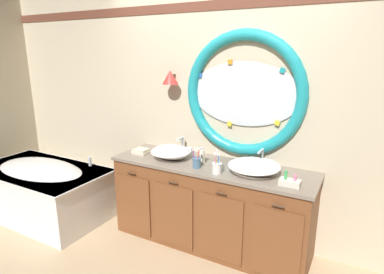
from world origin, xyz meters
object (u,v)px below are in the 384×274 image
(bathtub, at_px, (42,187))
(sink_basin_left, at_px, (171,152))
(sink_basin_right, at_px, (254,166))
(toiletry_basket, at_px, (290,182))
(folded_hand_towel, at_px, (141,151))
(toothbrush_holder_right, at_px, (217,167))
(soap_dispenser, at_px, (202,156))
(toothbrush_holder_left, at_px, (197,162))

(bathtub, bearing_deg, sink_basin_left, 14.18)
(bathtub, bearing_deg, sink_basin_right, 9.20)
(sink_basin_right, relative_size, toiletry_basket, 2.81)
(bathtub, bearing_deg, folded_hand_towel, 17.50)
(sink_basin_left, distance_m, folded_hand_towel, 0.37)
(toothbrush_holder_right, height_order, soap_dispenser, toothbrush_holder_right)
(sink_basin_right, bearing_deg, toiletry_basket, -19.47)
(bathtub, xyz_separation_m, toothbrush_holder_left, (1.92, 0.28, 0.55))
(toothbrush_holder_right, distance_m, folded_hand_towel, 0.96)
(sink_basin_right, xyz_separation_m, toothbrush_holder_left, (-0.51, -0.12, -0.01))
(sink_basin_right, relative_size, toothbrush_holder_right, 2.12)
(sink_basin_left, relative_size, toothbrush_holder_left, 2.04)
(sink_basin_right, distance_m, toothbrush_holder_left, 0.53)
(folded_hand_towel, distance_m, toiletry_basket, 1.58)
(sink_basin_left, bearing_deg, bathtub, -165.82)
(sink_basin_left, distance_m, soap_dispenser, 0.35)
(toothbrush_holder_right, bearing_deg, soap_dispenser, 143.45)
(sink_basin_left, bearing_deg, toothbrush_holder_right, -15.63)
(bathtub, xyz_separation_m, soap_dispenser, (1.91, 0.41, 0.57))
(soap_dispenser, bearing_deg, sink_basin_right, -1.59)
(sink_basin_right, height_order, folded_hand_towel, sink_basin_right)
(toiletry_basket, bearing_deg, toothbrush_holder_left, 179.76)
(bathtub, xyz_separation_m, sink_basin_right, (2.43, 0.39, 0.56))
(bathtub, xyz_separation_m, folded_hand_towel, (1.20, 0.38, 0.52))
(toothbrush_holder_right, bearing_deg, sink_basin_left, 164.37)
(bathtub, relative_size, sink_basin_left, 3.90)
(sink_basin_right, distance_m, toothbrush_holder_right, 0.33)
(sink_basin_right, height_order, toothbrush_holder_right, toothbrush_holder_right)
(toiletry_basket, bearing_deg, sink_basin_left, 174.31)
(folded_hand_towel, bearing_deg, toothbrush_holder_right, -8.80)
(folded_hand_towel, bearing_deg, toiletry_basket, -3.77)
(toothbrush_holder_right, height_order, toiletry_basket, toothbrush_holder_right)
(sink_basin_right, distance_m, folded_hand_towel, 1.24)
(toothbrush_holder_right, height_order, folded_hand_towel, toothbrush_holder_right)
(sink_basin_left, xyz_separation_m, folded_hand_towel, (-0.36, -0.02, -0.05))
(toothbrush_holder_right, xyz_separation_m, folded_hand_towel, (-0.95, 0.15, -0.03))
(bathtub, relative_size, toothbrush_holder_right, 7.26)
(soap_dispenser, xyz_separation_m, toiletry_basket, (0.87, -0.14, -0.04))
(bathtub, bearing_deg, toothbrush_holder_right, 6.11)
(bathtub, height_order, sink_basin_right, sink_basin_right)
(sink_basin_left, relative_size, soap_dispenser, 2.47)
(soap_dispenser, relative_size, folded_hand_towel, 1.00)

